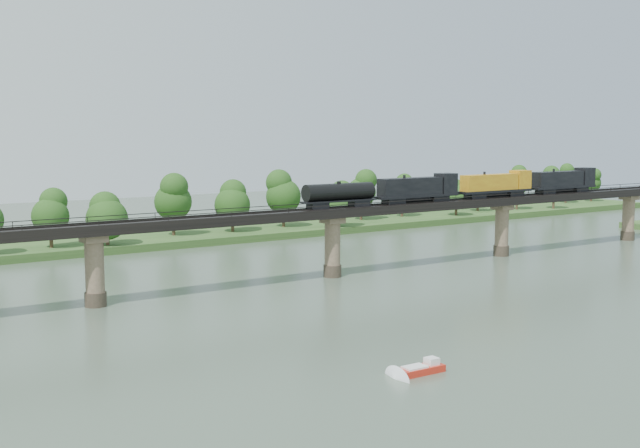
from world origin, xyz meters
TOP-DOWN VIEW (x-y plane):
  - ground at (0.00, 0.00)m, footprint 400.00×400.00m
  - far_bank at (0.00, 85.00)m, footprint 300.00×24.00m
  - bridge at (0.00, 30.00)m, footprint 236.00×30.00m
  - bridge_superstructure at (0.00, 30.00)m, footprint 220.00×4.90m
  - far_treeline at (-8.21, 80.52)m, footprint 289.06×17.54m
  - freight_train at (31.38, 30.00)m, footprint 72.05×2.81m
  - motorboat at (-23.17, -18.59)m, footprint 5.07×1.91m

SIDE VIEW (x-z plane):
  - ground at x=0.00m, z-range 0.00..0.00m
  - motorboat at x=-23.17m, z-range -0.22..1.19m
  - far_bank at x=0.00m, z-range 0.00..1.60m
  - bridge at x=0.00m, z-range -0.29..11.21m
  - far_treeline at x=-8.21m, z-range 2.03..15.63m
  - bridge_superstructure at x=0.00m, z-range 11.42..12.17m
  - freight_train at x=31.38m, z-range 11.39..16.35m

